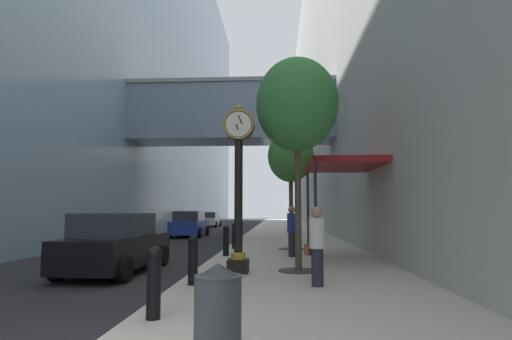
% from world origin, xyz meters
% --- Properties ---
extents(ground_plane, '(110.00, 110.00, 0.00)m').
position_xyz_m(ground_plane, '(0.00, 27.00, 0.00)').
color(ground_plane, '#262628').
rests_on(ground_plane, ground).
extents(sidewalk_right, '(5.76, 80.00, 0.14)m').
position_xyz_m(sidewalk_right, '(2.88, 30.00, 0.07)').
color(sidewalk_right, beige).
rests_on(sidewalk_right, ground).
extents(building_block_left, '(22.07, 80.00, 33.46)m').
position_xyz_m(building_block_left, '(-11.43, 29.94, 16.67)').
color(building_block_left, '#758EA8').
rests_on(building_block_left, ground).
extents(building_block_right, '(9.00, 80.00, 31.40)m').
position_xyz_m(building_block_right, '(10.26, 30.00, 15.70)').
color(building_block_right, '#B7B2A8').
rests_on(building_block_right, ground).
extents(street_clock, '(0.84, 0.55, 4.50)m').
position_xyz_m(street_clock, '(1.24, 7.27, 2.61)').
color(street_clock, black).
rests_on(street_clock, sidewalk_right).
extents(bollard_nearest, '(0.23, 0.23, 1.08)m').
position_xyz_m(bollard_nearest, '(0.42, 2.76, 0.71)').
color(bollard_nearest, black).
rests_on(bollard_nearest, sidewalk_right).
extents(bollard_second, '(0.23, 0.23, 1.08)m').
position_xyz_m(bollard_second, '(0.42, 5.53, 0.71)').
color(bollard_second, black).
rests_on(bollard_second, sidewalk_right).
extents(bollard_fourth, '(0.23, 0.23, 1.08)m').
position_xyz_m(bollard_fourth, '(0.42, 11.07, 0.71)').
color(bollard_fourth, black).
rests_on(bollard_fourth, sidewalk_right).
extents(bollard_fifth, '(0.23, 0.23, 1.08)m').
position_xyz_m(bollard_fifth, '(0.42, 13.83, 0.71)').
color(bollard_fifth, black).
rests_on(bollard_fifth, sidewalk_right).
extents(bollard_sixth, '(0.23, 0.23, 1.08)m').
position_xyz_m(bollard_sixth, '(0.42, 16.60, 0.71)').
color(bollard_sixth, black).
rests_on(bollard_sixth, sidewalk_right).
extents(street_tree_near, '(2.29, 2.29, 5.90)m').
position_xyz_m(street_tree_near, '(2.84, 7.65, 4.69)').
color(street_tree_near, '#333335').
rests_on(street_tree_near, sidewalk_right).
extents(street_tree_mid_near, '(1.97, 1.97, 5.08)m').
position_xyz_m(street_tree_mid_near, '(2.84, 13.68, 4.05)').
color(street_tree_mid_near, '#333335').
rests_on(street_tree_mid_near, sidewalk_right).
extents(trash_bin, '(0.53, 0.53, 1.05)m').
position_xyz_m(trash_bin, '(1.64, 1.14, 0.68)').
color(trash_bin, '#383D42').
rests_on(trash_bin, sidewalk_right).
extents(pedestrian_walking, '(0.52, 0.50, 1.71)m').
position_xyz_m(pedestrian_walking, '(3.14, 5.52, 1.04)').
color(pedestrian_walking, '#23232D').
rests_on(pedestrian_walking, sidewalk_right).
extents(pedestrian_by_clock, '(0.47, 0.47, 1.78)m').
position_xyz_m(pedestrian_by_clock, '(2.78, 10.96, 1.09)').
color(pedestrian_by_clock, '#23232D').
rests_on(pedestrian_by_clock, sidewalk_right).
extents(storefront_awning, '(2.40, 3.60, 3.30)m').
position_xyz_m(storefront_awning, '(4.52, 10.61, 3.28)').
color(storefront_awning, maroon).
rests_on(storefront_awning, sidewalk_right).
extents(car_blue_near, '(2.09, 4.21, 1.70)m').
position_xyz_m(car_blue_near, '(-3.64, 23.21, 0.82)').
color(car_blue_near, navy).
rests_on(car_blue_near, ground).
extents(car_white_mid, '(1.96, 4.62, 1.55)m').
position_xyz_m(car_white_mid, '(-5.06, 39.43, 0.76)').
color(car_white_mid, silver).
rests_on(car_white_mid, ground).
extents(car_black_far, '(2.03, 4.45, 1.68)m').
position_xyz_m(car_black_far, '(-2.30, 7.92, 0.82)').
color(car_black_far, black).
rests_on(car_black_far, ground).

